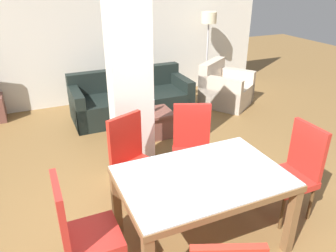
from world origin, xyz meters
name	(u,v)px	position (x,y,z in m)	size (l,w,h in m)	color
ground_plane	(199,240)	(0.00, 0.00, 0.00)	(18.00, 18.00, 0.00)	olive
back_wall	(93,33)	(0.00, 4.27, 1.35)	(7.20, 0.09, 2.70)	silver
divider_pillar	(130,73)	(-0.20, 1.39, 1.35)	(0.48, 0.28, 2.70)	silver
dining_table	(202,190)	(0.00, 0.00, 0.60)	(1.48, 0.98, 0.76)	brown
dining_chair_far_left	(133,158)	(-0.37, 0.88, 0.54)	(0.60, 0.60, 1.02)	red
dining_chair_head_left	(80,230)	(-1.10, 0.00, 0.54)	(0.46, 0.46, 1.02)	red
dining_chair_head_right	(295,168)	(1.11, 0.00, 0.54)	(0.46, 0.46, 1.02)	red
dining_chair_far_right	(192,145)	(0.37, 0.89, 0.54)	(0.60, 0.60, 1.02)	red
sofa	(131,101)	(0.37, 3.26, 0.28)	(2.10, 0.89, 0.80)	black
armchair	(225,90)	(2.23, 3.04, 0.29)	(1.19, 1.19, 0.84)	beige
coffee_table	(150,124)	(0.36, 2.29, 0.22)	(0.71, 0.50, 0.42)	brown
bottle	(153,105)	(0.42, 2.31, 0.52)	(0.07, 0.07, 0.28)	#B2B7BC
floor_lamp	(209,26)	(2.29, 3.89, 1.40)	(0.31, 0.31, 1.67)	#B7B7BC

